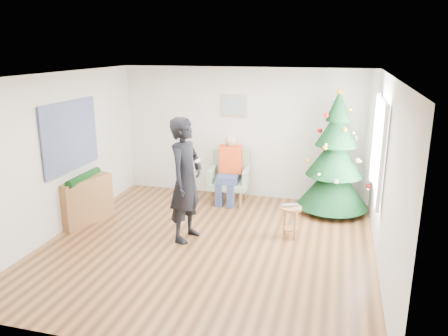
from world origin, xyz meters
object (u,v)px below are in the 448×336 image
(standing_man, at_px, (186,180))
(stool, at_px, (290,222))
(console, at_px, (86,200))
(armchair, at_px, (229,183))
(christmas_tree, at_px, (335,157))

(standing_man, bearing_deg, stool, -63.87)
(standing_man, xyz_separation_m, console, (-1.93, 0.18, -0.59))
(armchair, distance_m, standing_man, 1.99)
(christmas_tree, relative_size, armchair, 2.30)
(christmas_tree, xyz_separation_m, standing_man, (-2.22, -1.80, -0.07))
(armchair, height_order, console, armchair)
(armchair, bearing_deg, console, -147.60)
(armchair, relative_size, console, 1.01)
(christmas_tree, distance_m, standing_man, 2.86)
(christmas_tree, relative_size, stool, 4.42)
(standing_man, height_order, console, standing_man)
(stool, height_order, console, console)
(christmas_tree, height_order, console, christmas_tree)
(christmas_tree, xyz_separation_m, stool, (-0.62, -1.35, -0.78))
(christmas_tree, bearing_deg, standing_man, -140.90)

